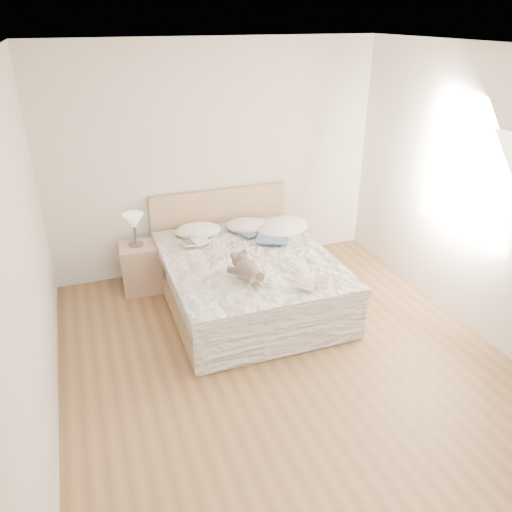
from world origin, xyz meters
name	(u,v)px	position (x,y,z in m)	size (l,w,h in m)	color
floor	(288,364)	(0.00, 0.00, 0.00)	(4.00, 4.50, 0.00)	brown
ceiling	(299,49)	(0.00, 0.00, 2.70)	(4.00, 4.50, 0.00)	white
wall_back	(216,160)	(0.00, 2.25, 1.35)	(4.00, 0.02, 2.70)	silver
wall_front	(507,425)	(0.00, -2.25, 1.35)	(4.00, 0.02, 2.70)	silver
wall_left	(24,269)	(-2.00, 0.00, 1.35)	(0.02, 4.50, 2.70)	silver
wall_right	(490,201)	(2.00, 0.00, 1.35)	(0.02, 4.50, 2.70)	silver
window	(468,181)	(1.99, 0.30, 1.45)	(0.02, 1.30, 1.10)	white
bed	(246,277)	(0.00, 1.19, 0.31)	(1.72, 2.14, 1.00)	tan
nightstand	(142,267)	(-1.04, 1.87, 0.28)	(0.45, 0.40, 0.56)	tan
table_lamp	(134,223)	(-1.07, 1.89, 0.83)	(0.25, 0.25, 0.37)	#4A4640
pillow_left	(198,230)	(-0.35, 1.88, 0.64)	(0.53, 0.37, 0.16)	white
pillow_middle	(248,226)	(0.24, 1.81, 0.64)	(0.53, 0.37, 0.16)	white
pillow_right	(283,228)	(0.61, 1.62, 0.64)	(0.67, 0.47, 0.20)	white
blouse	(273,235)	(0.43, 1.48, 0.63)	(0.55, 0.58, 0.02)	#344E68
photo_book	(195,242)	(-0.46, 1.59, 0.63)	(0.32, 0.22, 0.02)	white
childrens_book	(314,283)	(0.38, 0.31, 0.63)	(0.32, 0.22, 0.02)	beige
teddy_bear	(247,276)	(-0.18, 0.61, 0.65)	(0.27, 0.38, 0.20)	brown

